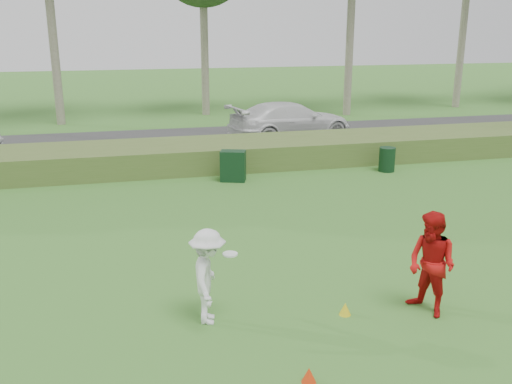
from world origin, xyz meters
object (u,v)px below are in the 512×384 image
object	(u,v)px
utility_cabinet	(233,166)
trash_bin	(387,159)
cone_orange	(309,375)
car_right	(291,121)
cone_yellow	(345,309)
player_red	(432,264)
player_white	(208,277)

from	to	relation	value
utility_cabinet	trash_bin	bearing A→B (deg)	18.82
cone_orange	car_right	xyz separation A→B (m)	(5.15, 17.72, 0.77)
cone_yellow	car_right	distance (m)	16.39
player_red	cone_yellow	bearing A→B (deg)	-121.88
player_white	car_right	bearing A→B (deg)	-9.75
cone_orange	player_red	bearing A→B (deg)	28.08
player_red	player_white	bearing A→B (deg)	-120.50
car_right	cone_yellow	bearing A→B (deg)	155.01
utility_cabinet	car_right	xyz separation A→B (m)	(3.97, 6.32, 0.37)
utility_cabinet	car_right	bearing A→B (deg)	76.89
player_white	utility_cabinet	bearing A→B (deg)	-1.86
car_right	cone_orange	bearing A→B (deg)	152.35
trash_bin	utility_cabinet	bearing A→B (deg)	179.80
utility_cabinet	player_red	bearing A→B (deg)	-61.49
player_white	utility_cabinet	world-z (taller)	player_white
player_white	utility_cabinet	distance (m)	9.53
cone_yellow	utility_cabinet	world-z (taller)	utility_cabinet
player_white	car_right	world-z (taller)	player_white
player_red	car_right	distance (m)	16.37
player_red	trash_bin	size ratio (longest dim) A/B	2.23
player_white	utility_cabinet	size ratio (longest dim) A/B	1.67
cone_orange	cone_yellow	bearing A→B (deg)	53.83
cone_yellow	car_right	world-z (taller)	car_right
player_red	cone_orange	size ratio (longest dim) A/B	7.89
cone_orange	player_white	bearing A→B (deg)	117.94
cone_orange	car_right	bearing A→B (deg)	73.80
trash_bin	car_right	distance (m)	6.57
player_white	player_red	distance (m)	4.04
player_red	cone_orange	distance (m)	3.32
player_red	cone_orange	world-z (taller)	player_red
player_white	trash_bin	size ratio (longest dim) A/B	2.00
player_white	cone_orange	size ratio (longest dim) A/B	7.07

